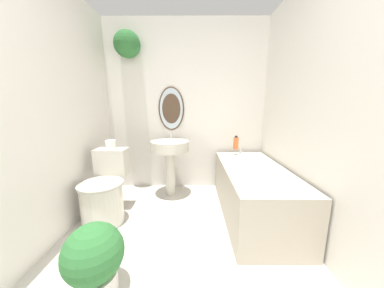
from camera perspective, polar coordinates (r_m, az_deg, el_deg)
name	(u,v)px	position (r m, az deg, el deg)	size (l,w,h in m)	color
wall_back	(180,101)	(2.85, -3.60, 12.54)	(2.38, 0.34, 2.40)	silver
wall_left	(34,108)	(1.99, -39.53, 8.17)	(0.06, 2.69, 2.40)	silver
wall_right	(328,108)	(1.87, 35.27, 8.64)	(0.06, 2.69, 2.40)	silver
toilet	(105,193)	(2.33, -24.41, -12.99)	(0.45, 0.64, 0.73)	beige
pedestal_sink	(170,152)	(2.62, -6.56, -2.35)	(0.51, 0.51, 0.86)	beige
bathtub	(253,190)	(2.33, 17.56, -12.84)	(0.66, 1.49, 0.63)	#B2A893
shampoo_bottle	(236,143)	(2.72, 12.89, 0.26)	(0.07, 0.07, 0.19)	#DB6633
potted_plant	(94,258)	(1.56, -26.99, -27.81)	(0.37, 0.37, 0.49)	silver
toilet_paper_roll	(111,145)	(2.40, -22.96, -0.14)	(0.11, 0.11, 0.10)	white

